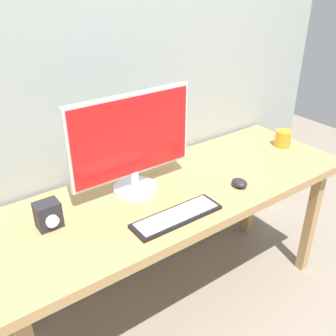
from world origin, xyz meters
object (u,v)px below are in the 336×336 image
Objects in this scene: monitor at (132,142)px; audio_controller at (48,215)px; coffee_mug at (283,139)px; desk at (176,201)px; keyboard_primary at (177,216)px; mouse at (239,183)px.

monitor reaches higher than audio_controller.
monitor is at bearing 6.18° from audio_controller.
monitor is 6.29× the size of coffee_mug.
desk is 19.07× the size of coffee_mug.
desk is 3.03× the size of monitor.
coffee_mug reaches higher than keyboard_primary.
audio_controller is at bearing -173.82° from monitor.
audio_controller is at bearing 150.27° from keyboard_primary.
coffee_mug is (0.90, 0.20, 0.04)m from keyboard_primary.
monitor is at bearing 174.15° from coffee_mug.
coffee_mug is (1.34, -0.05, -0.01)m from audio_controller.
coffee_mug is at bearing 12.56° from keyboard_primary.
keyboard_primary is at bearing -174.15° from mouse.
audio_controller is (-0.42, -0.05, -0.19)m from monitor.
monitor reaches higher than keyboard_primary.
mouse is 0.87× the size of coffee_mug.
mouse is at bearing -33.16° from monitor.
audio_controller is at bearing 173.92° from desk.
monitor reaches higher than desk.
keyboard_primary is at bearing -85.92° from monitor.
keyboard_primary is 0.51m from audio_controller.
monitor reaches higher than coffee_mug.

